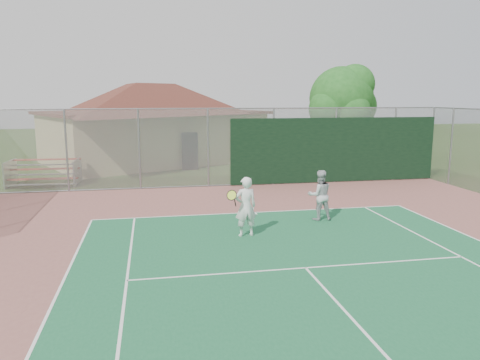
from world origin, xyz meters
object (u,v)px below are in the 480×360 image
Objects in this scene: clubhouse at (152,115)px; player_white_front at (245,207)px; bleachers at (44,172)px; player_grey_back at (320,196)px; tree at (343,101)px.

clubhouse is 17.17m from player_white_front.
player_white_front reaches higher than bleachers.
clubhouse is 9.50× the size of player_grey_back.
player_white_front is (7.48, -9.68, 0.27)m from bleachers.
clubhouse is 8.98× the size of player_white_front.
bleachers is 1.80× the size of player_white_front.
bleachers is 1.91× the size of player_grey_back.
tree is (10.36, -5.15, 0.90)m from clubhouse.
player_white_front is at bearing -50.27° from bleachers.
player_white_front is at bearing -106.44° from clubhouse.
tree reaches higher than player_grey_back.
bleachers is 12.24m from player_white_front.
bleachers is 13.20m from player_grey_back.
bleachers is 15.78m from tree.
clubhouse reaches higher than bleachers.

